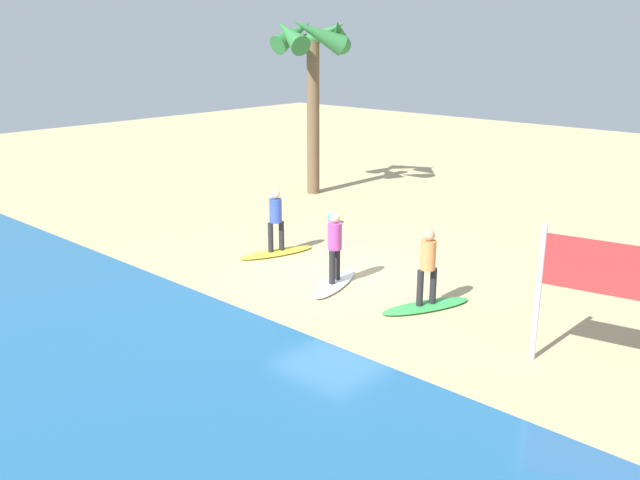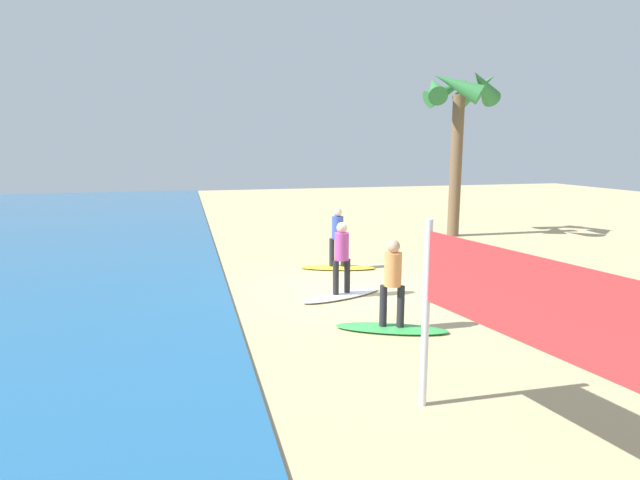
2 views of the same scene
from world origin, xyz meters
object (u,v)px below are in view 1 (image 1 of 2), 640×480
Objects in this scene: surfer_white at (335,242)px; surfboard_yellow at (276,252)px; surfer_yellow at (276,216)px; surfer_green at (428,262)px; surfboard_white at (335,283)px; palm_tree at (313,51)px; surfboard_green at (426,306)px; beach_ball at (333,218)px.

surfer_white is 0.78× the size of surfboard_yellow.
surfer_yellow is at bearing 16.95° from surfboard_yellow.
surfer_green reaches higher than surfboard_white.
palm_tree is (6.76, -6.59, 4.95)m from surfboard_white.
surfboard_white is 0.99m from surfer_white.
surfboard_yellow is at bearing -14.74° from surfer_white.
surfboard_green and surfboard_yellow have the same top height.
surfer_white is (2.33, 0.26, 0.00)m from surfer_green.
surfer_yellow is 0.26× the size of palm_tree.
palm_tree is 6.40m from beach_ball.
surfer_yellow is at bearing -14.74° from surfer_white.
surfer_yellow is at bearing 125.03° from palm_tree.
surfer_green is 4.98m from surfer_yellow.
surfer_white is 4.62× the size of beach_ball.
palm_tree is at bearing -54.97° from surfer_yellow.
beach_ball is at bearing -148.29° from surfboard_yellow.
beach_ball is at bearing -75.24° from surfer_yellow.
surfer_green is (0.00, -0.00, 0.99)m from surfboard_green.
beach_ball is (-3.28, 2.64, -4.82)m from palm_tree.
palm_tree is 17.55× the size of beach_ball.
surfer_yellow is 4.62× the size of beach_ball.
surfboard_green is 1.28× the size of surfer_white.
surfboard_white is 2.72m from surfboard_yellow.
surfboard_yellow is (2.63, -0.69, 0.00)m from surfboard_white.
surfer_green is at bearing 147.62° from beach_ball.
surfboard_green is 1.00× the size of surfboard_yellow.
surfer_yellow is (0.00, 0.00, 0.99)m from surfboard_yellow.
surfboard_white is 1.28× the size of surfer_white.
palm_tree reaches higher than surfer_yellow.
surfer_white reaches higher than surfboard_green.
surfboard_green is at bearing 172.87° from surfer_green.
surfer_white is at bearing 135.75° from palm_tree.
surfer_yellow is (2.63, -0.69, 0.99)m from surfboard_white.
surfer_green is 11.76m from palm_tree.
surfboard_green is at bearing -173.64° from surfer_white.
surfer_yellow is (2.63, -0.69, 0.00)m from surfer_white.
surfboard_white is (2.33, 0.26, -0.99)m from surfer_green.
beach_ball is at bearing -157.54° from surfboard_white.
surfer_yellow is 8.22m from palm_tree.
surfboard_green and surfboard_white have the same top height.
surfboard_white is 1.00× the size of surfboard_yellow.
surfboard_green is at bearing 147.62° from beach_ball.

